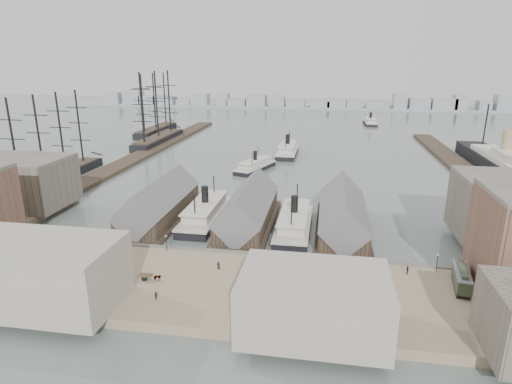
% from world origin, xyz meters
% --- Properties ---
extents(ground, '(900.00, 900.00, 0.00)m').
position_xyz_m(ground, '(0.00, 0.00, 0.00)').
color(ground, '#525E5A').
rests_on(ground, ground).
extents(quay, '(180.00, 30.00, 2.00)m').
position_xyz_m(quay, '(0.00, -20.00, 1.00)').
color(quay, '#7F6F56').
rests_on(quay, ground).
extents(seawall, '(180.00, 1.20, 2.30)m').
position_xyz_m(seawall, '(0.00, -5.20, 1.15)').
color(seawall, '#59544C').
rests_on(seawall, ground).
extents(west_wharf, '(10.00, 220.00, 1.60)m').
position_xyz_m(west_wharf, '(-68.00, 100.00, 0.80)').
color(west_wharf, '#2D231C').
rests_on(west_wharf, ground).
extents(east_wharf, '(10.00, 180.00, 1.60)m').
position_xyz_m(east_wharf, '(78.00, 90.00, 0.80)').
color(east_wharf, '#2D231C').
rests_on(east_wharf, ground).
extents(ferry_shed_west, '(14.00, 42.00, 12.60)m').
position_xyz_m(ferry_shed_west, '(-26.00, 16.88, 4.64)').
color(ferry_shed_west, '#2D231C').
rests_on(ferry_shed_west, ground).
extents(ferry_shed_center, '(14.00, 42.00, 12.60)m').
position_xyz_m(ferry_shed_center, '(0.00, 16.88, 4.64)').
color(ferry_shed_center, '#2D231C').
rests_on(ferry_shed_center, ground).
extents(ferry_shed_east, '(14.00, 42.00, 12.60)m').
position_xyz_m(ferry_shed_east, '(26.00, 16.88, 4.64)').
color(ferry_shed_east, '#2D231C').
rests_on(ferry_shed_east, ground).
extents(warehouse_west_back, '(26.00, 20.00, 14.00)m').
position_xyz_m(warehouse_west_back, '(-70.00, 18.00, 9.00)').
color(warehouse_west_back, '#60564C').
rests_on(warehouse_west_back, west_land).
extents(street_bldg_center, '(24.00, 16.00, 10.00)m').
position_xyz_m(street_bldg_center, '(20.00, -32.00, 7.00)').
color(street_bldg_center, gray).
rests_on(street_bldg_center, quay).
extents(street_bldg_west, '(30.00, 16.00, 12.00)m').
position_xyz_m(street_bldg_west, '(-30.00, -32.00, 8.00)').
color(street_bldg_west, gray).
rests_on(street_bldg_west, quay).
extents(lamp_post_far_w, '(0.44, 0.44, 3.92)m').
position_xyz_m(lamp_post_far_w, '(-45.00, -7.00, 4.71)').
color(lamp_post_far_w, black).
rests_on(lamp_post_far_w, quay).
extents(lamp_post_near_w, '(0.44, 0.44, 3.92)m').
position_xyz_m(lamp_post_near_w, '(-15.00, -7.00, 4.71)').
color(lamp_post_near_w, black).
rests_on(lamp_post_near_w, quay).
extents(lamp_post_near_e, '(0.44, 0.44, 3.92)m').
position_xyz_m(lamp_post_near_e, '(15.00, -7.00, 4.71)').
color(lamp_post_near_e, black).
rests_on(lamp_post_near_e, quay).
extents(lamp_post_far_e, '(0.44, 0.44, 3.92)m').
position_xyz_m(lamp_post_far_e, '(45.00, -7.00, 4.71)').
color(lamp_post_far_e, black).
rests_on(lamp_post_far_e, quay).
extents(far_shore, '(500.00, 40.00, 15.72)m').
position_xyz_m(far_shore, '(-2.07, 334.14, 3.91)').
color(far_shore, gray).
rests_on(far_shore, ground).
extents(ferry_docked_west, '(9.23, 30.77, 10.99)m').
position_xyz_m(ferry_docked_west, '(-13.00, 18.91, 2.58)').
color(ferry_docked_west, black).
rests_on(ferry_docked_west, ground).
extents(ferry_docked_east, '(8.92, 29.75, 10.62)m').
position_xyz_m(ferry_docked_east, '(13.00, 15.30, 2.49)').
color(ferry_docked_east, black).
rests_on(ferry_docked_east, ground).
extents(ferry_open_near, '(15.30, 25.90, 8.87)m').
position_xyz_m(ferry_open_near, '(-8.87, 80.39, 2.08)').
color(ferry_open_near, black).
rests_on(ferry_open_near, ground).
extents(ferry_open_mid, '(9.27, 30.51, 10.88)m').
position_xyz_m(ferry_open_mid, '(1.73, 113.58, 2.55)').
color(ferry_open_mid, black).
rests_on(ferry_open_mid, ground).
extents(ferry_open_far, '(8.87, 26.86, 9.50)m').
position_xyz_m(ferry_open_far, '(51.13, 228.52, 2.23)').
color(ferry_open_far, black).
rests_on(ferry_open_far, ground).
extents(sailing_ship_near, '(8.14, 56.06, 33.45)m').
position_xyz_m(sailing_ship_near, '(-81.78, 50.33, 2.46)').
color(sailing_ship_near, black).
rests_on(sailing_ship_near, ground).
extents(sailing_ship_mid, '(9.61, 55.51, 39.50)m').
position_xyz_m(sailing_ship_mid, '(-72.76, 132.18, 2.83)').
color(sailing_ship_mid, black).
rests_on(sailing_ship_mid, ground).
extents(sailing_ship_far, '(9.10, 50.55, 37.40)m').
position_xyz_m(sailing_ship_far, '(-87.47, 164.59, 2.70)').
color(sailing_ship_far, black).
rests_on(sailing_ship_far, ground).
extents(ocean_steamer, '(12.54, 91.66, 18.33)m').
position_xyz_m(ocean_steamer, '(92.00, 89.23, 3.94)').
color(ocean_steamer, black).
rests_on(ocean_steamer, ground).
extents(tram, '(4.17, 10.51, 3.64)m').
position_xyz_m(tram, '(48.05, -13.54, 3.86)').
color(tram, black).
rests_on(tram, quay).
extents(horse_cart_left, '(4.75, 2.34, 1.47)m').
position_xyz_m(horse_cart_left, '(-41.02, -12.85, 2.77)').
color(horse_cart_left, black).
rests_on(horse_cart_left, quay).
extents(horse_cart_center, '(4.76, 1.53, 1.43)m').
position_xyz_m(horse_cart_center, '(-12.68, -20.90, 2.76)').
color(horse_cart_center, black).
rests_on(horse_cart_center, quay).
extents(horse_cart_right, '(4.89, 3.27, 1.72)m').
position_xyz_m(horse_cart_right, '(16.69, -25.78, 2.86)').
color(horse_cart_right, black).
rests_on(horse_cart_right, quay).
extents(pedestrian_0, '(0.43, 0.59, 1.61)m').
position_xyz_m(pedestrian_0, '(-43.50, -9.88, 2.80)').
color(pedestrian_0, black).
rests_on(pedestrian_0, quay).
extents(pedestrian_1, '(0.88, 1.02, 1.81)m').
position_xyz_m(pedestrian_1, '(-44.13, -23.86, 2.90)').
color(pedestrian_1, black).
rests_on(pedestrian_1, quay).
extents(pedestrian_2, '(1.16, 0.77, 1.68)m').
position_xyz_m(pedestrian_2, '(-28.18, -11.85, 2.84)').
color(pedestrian_2, black).
rests_on(pedestrian_2, quay).
extents(pedestrian_3, '(0.44, 0.99, 1.66)m').
position_xyz_m(pedestrian_3, '(-9.23, -27.65, 2.83)').
color(pedestrian_3, black).
rests_on(pedestrian_3, quay).
extents(pedestrian_4, '(0.93, 0.72, 1.70)m').
position_xyz_m(pedestrian_4, '(-0.75, -13.84, 2.85)').
color(pedestrian_4, black).
rests_on(pedestrian_4, quay).
extents(pedestrian_5, '(0.67, 0.51, 1.77)m').
position_xyz_m(pedestrian_5, '(15.87, -20.43, 2.88)').
color(pedestrian_5, black).
rests_on(pedestrian_5, quay).
extents(pedestrian_6, '(0.99, 1.00, 1.63)m').
position_xyz_m(pedestrian_6, '(17.56, -12.63, 2.81)').
color(pedestrian_6, black).
rests_on(pedestrian_6, quay).
extents(pedestrian_7, '(1.30, 1.09, 1.75)m').
position_xyz_m(pedestrian_7, '(32.81, -23.98, 2.87)').
color(pedestrian_7, black).
rests_on(pedestrian_7, quay).
extents(pedestrian_8, '(0.60, 1.11, 1.80)m').
position_xyz_m(pedestrian_8, '(38.72, -9.39, 2.90)').
color(pedestrian_8, black).
rests_on(pedestrian_8, quay).
extents(pedestrian_10, '(0.98, 0.87, 1.68)m').
position_xyz_m(pedestrian_10, '(50.01, -23.73, 2.84)').
color(pedestrian_10, black).
rests_on(pedestrian_10, quay).
extents(pedestrian_11, '(1.23, 1.04, 1.66)m').
position_xyz_m(pedestrian_11, '(18.17, -8.00, 2.83)').
color(pedestrian_11, black).
rests_on(pedestrian_11, quay).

